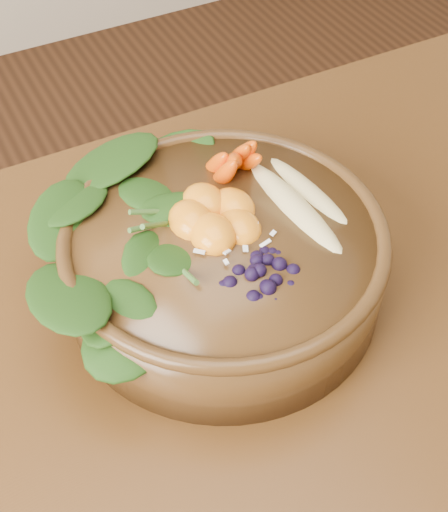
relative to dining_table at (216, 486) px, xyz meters
The scene contains 8 objects.
dining_table is the anchor object (origin of this frame).
stoneware_bowl 0.22m from the dining_table, 59.91° to the left, with size 0.32×0.32×0.09m, color #513317.
kale_heap 0.30m from the dining_table, 80.88° to the left, with size 0.21×0.19×0.05m, color #1B3F0D, non-canonical shape.
carrot_cluster 0.35m from the dining_table, 59.46° to the left, with size 0.07×0.07×0.09m, color #E74702, non-canonical shape.
banana_halves 0.31m from the dining_table, 41.48° to the left, with size 0.07×0.18×0.03m.
mandarin_cluster 0.27m from the dining_table, 62.55° to the left, with size 0.09×0.10×0.04m, color orange, non-canonical shape.
blueberry_pile 0.24m from the dining_table, 42.02° to the left, with size 0.15×0.11×0.04m, color black, non-canonical shape.
coconut_flakes 0.24m from the dining_table, 54.87° to the left, with size 0.10×0.08×0.01m, color white, non-canonical shape.
Camera 1 is at (-0.14, -0.28, 1.32)m, focal length 50.00 mm.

